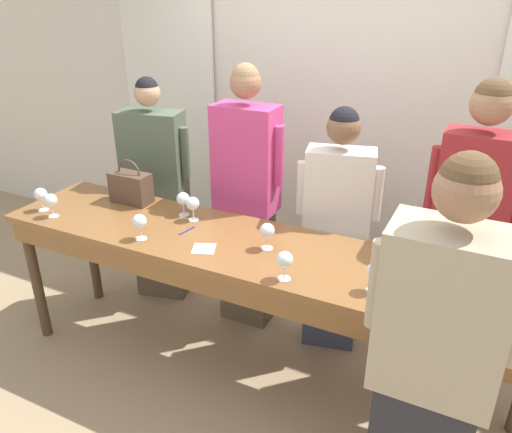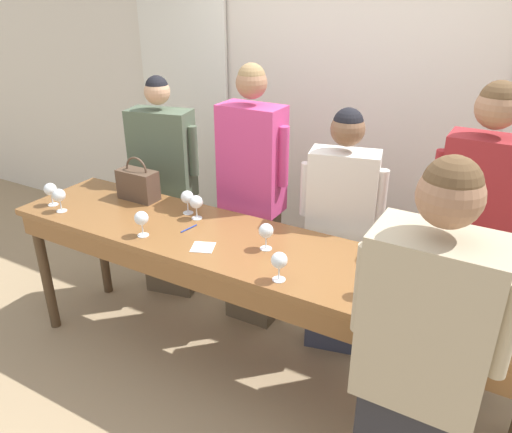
{
  "view_description": "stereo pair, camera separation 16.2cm",
  "coord_description": "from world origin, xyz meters",
  "px_view_note": "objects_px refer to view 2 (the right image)",
  "views": [
    {
      "loc": [
        1.12,
        -2.21,
        2.29
      ],
      "look_at": [
        0.0,
        0.07,
        1.11
      ],
      "focal_mm": 35.0,
      "sensor_mm": 36.0,
      "label": 1
    },
    {
      "loc": [
        1.26,
        -2.14,
        2.29
      ],
      "look_at": [
        0.0,
        0.07,
        1.11
      ],
      "focal_mm": 35.0,
      "sensor_mm": 36.0,
      "label": 2
    }
  ],
  "objects_px": {
    "handbag": "(138,184)",
    "guest_striped_shirt": "(469,246)",
    "wine_glass_center_left": "(279,261)",
    "wine_glass_center_right": "(196,203)",
    "wine_glass_front_right": "(59,196)",
    "wine_glass_center_mid": "(50,190)",
    "guest_olive_jacket": "(165,191)",
    "wine_bottle": "(488,283)",
    "wine_glass_front_mid": "(141,219)",
    "wine_glass_back_left": "(187,198)",
    "wine_glass_back_mid": "(266,231)",
    "wine_glass_back_right": "(370,275)",
    "host_pouring": "(417,379)",
    "tasting_bar": "(247,263)",
    "guest_pink_top": "(252,200)",
    "guest_cream_sweater": "(339,234)"
  },
  "relations": [
    {
      "from": "guest_olive_jacket",
      "to": "host_pouring",
      "type": "height_order",
      "value": "host_pouring"
    },
    {
      "from": "guest_olive_jacket",
      "to": "host_pouring",
      "type": "relative_size",
      "value": 0.95
    },
    {
      "from": "handbag",
      "to": "guest_striped_shirt",
      "type": "xyz_separation_m",
      "value": [
        2.07,
        0.36,
        -0.09
      ]
    },
    {
      "from": "tasting_bar",
      "to": "guest_cream_sweater",
      "type": "distance_m",
      "value": 0.68
    },
    {
      "from": "wine_glass_back_mid",
      "to": "tasting_bar",
      "type": "bearing_deg",
      "value": -159.82
    },
    {
      "from": "wine_glass_front_right",
      "to": "wine_glass_center_left",
      "type": "distance_m",
      "value": 1.61
    },
    {
      "from": "tasting_bar",
      "to": "guest_striped_shirt",
      "type": "height_order",
      "value": "guest_striped_shirt"
    },
    {
      "from": "wine_glass_center_right",
      "to": "guest_olive_jacket",
      "type": "relative_size",
      "value": 0.09
    },
    {
      "from": "wine_glass_center_left",
      "to": "wine_glass_back_left",
      "type": "relative_size",
      "value": 1.0
    },
    {
      "from": "guest_pink_top",
      "to": "guest_striped_shirt",
      "type": "bearing_deg",
      "value": 0.0
    },
    {
      "from": "handbag",
      "to": "guest_cream_sweater",
      "type": "xyz_separation_m",
      "value": [
        1.32,
        0.36,
        -0.21
      ]
    },
    {
      "from": "guest_cream_sweater",
      "to": "wine_bottle",
      "type": "bearing_deg",
      "value": -31.62
    },
    {
      "from": "wine_glass_front_mid",
      "to": "wine_bottle",
      "type": "bearing_deg",
      "value": 6.89
    },
    {
      "from": "wine_bottle",
      "to": "wine_glass_center_left",
      "type": "bearing_deg",
      "value": -164.44
    },
    {
      "from": "wine_bottle",
      "to": "wine_glass_center_left",
      "type": "relative_size",
      "value": 2.27
    },
    {
      "from": "wine_glass_back_right",
      "to": "guest_pink_top",
      "type": "xyz_separation_m",
      "value": [
        -1.05,
        0.72,
        -0.11
      ]
    },
    {
      "from": "wine_glass_front_mid",
      "to": "host_pouring",
      "type": "xyz_separation_m",
      "value": [
        1.67,
        -0.34,
        -0.14
      ]
    },
    {
      "from": "wine_bottle",
      "to": "handbag",
      "type": "bearing_deg",
      "value": 175.15
    },
    {
      "from": "wine_glass_center_mid",
      "to": "wine_glass_back_left",
      "type": "distance_m",
      "value": 0.93
    },
    {
      "from": "tasting_bar",
      "to": "guest_cream_sweater",
      "type": "xyz_separation_m",
      "value": [
        0.33,
        0.59,
        0.0
      ]
    },
    {
      "from": "wine_glass_front_mid",
      "to": "wine_glass_back_left",
      "type": "height_order",
      "value": "same"
    },
    {
      "from": "wine_glass_front_mid",
      "to": "guest_striped_shirt",
      "type": "relative_size",
      "value": 0.08
    },
    {
      "from": "wine_glass_back_right",
      "to": "host_pouring",
      "type": "distance_m",
      "value": 0.54
    },
    {
      "from": "wine_glass_back_mid",
      "to": "wine_glass_back_right",
      "type": "height_order",
      "value": "same"
    },
    {
      "from": "guest_cream_sweater",
      "to": "host_pouring",
      "type": "height_order",
      "value": "host_pouring"
    },
    {
      "from": "wine_glass_front_mid",
      "to": "wine_glass_back_left",
      "type": "bearing_deg",
      "value": 84.34
    },
    {
      "from": "wine_bottle",
      "to": "wine_glass_back_left",
      "type": "bearing_deg",
      "value": 174.71
    },
    {
      "from": "wine_bottle",
      "to": "guest_olive_jacket",
      "type": "xyz_separation_m",
      "value": [
        -2.3,
        0.55,
        -0.21
      ]
    },
    {
      "from": "wine_glass_back_right",
      "to": "host_pouring",
      "type": "bearing_deg",
      "value": -50.07
    },
    {
      "from": "guest_pink_top",
      "to": "guest_striped_shirt",
      "type": "distance_m",
      "value": 1.39
    },
    {
      "from": "wine_bottle",
      "to": "wine_glass_center_mid",
      "type": "bearing_deg",
      "value": -176.18
    },
    {
      "from": "wine_glass_back_left",
      "to": "wine_glass_back_mid",
      "type": "xyz_separation_m",
      "value": [
        0.66,
        -0.17,
        0.0
      ]
    },
    {
      "from": "wine_bottle",
      "to": "wine_glass_back_mid",
      "type": "relative_size",
      "value": 2.27
    },
    {
      "from": "guest_pink_top",
      "to": "wine_glass_center_right",
      "type": "bearing_deg",
      "value": -109.91
    },
    {
      "from": "wine_glass_front_right",
      "to": "wine_glass_center_mid",
      "type": "bearing_deg",
      "value": 162.4
    },
    {
      "from": "wine_glass_center_right",
      "to": "wine_glass_back_right",
      "type": "relative_size",
      "value": 1.0
    },
    {
      "from": "wine_glass_front_right",
      "to": "guest_striped_shirt",
      "type": "relative_size",
      "value": 0.08
    },
    {
      "from": "wine_glass_center_left",
      "to": "guest_olive_jacket",
      "type": "relative_size",
      "value": 0.09
    },
    {
      "from": "wine_glass_center_mid",
      "to": "wine_glass_back_mid",
      "type": "height_order",
      "value": "same"
    },
    {
      "from": "wine_glass_center_left",
      "to": "wine_glass_center_right",
      "type": "relative_size",
      "value": 1.0
    },
    {
      "from": "wine_glass_center_right",
      "to": "guest_striped_shirt",
      "type": "xyz_separation_m",
      "value": [
        1.55,
        0.42,
        -0.09
      ]
    },
    {
      "from": "guest_pink_top",
      "to": "wine_bottle",
      "type": "bearing_deg",
      "value": -19.76
    },
    {
      "from": "handbag",
      "to": "wine_glass_center_left",
      "type": "distance_m",
      "value": 1.38
    },
    {
      "from": "wine_glass_center_mid",
      "to": "guest_pink_top",
      "type": "xyz_separation_m",
      "value": [
        1.11,
        0.73,
        -0.11
      ]
    },
    {
      "from": "handbag",
      "to": "wine_glass_back_mid",
      "type": "bearing_deg",
      "value": -9.96
    },
    {
      "from": "handbag",
      "to": "guest_striped_shirt",
      "type": "bearing_deg",
      "value": 9.94
    },
    {
      "from": "wine_glass_center_mid",
      "to": "wine_glass_center_right",
      "type": "height_order",
      "value": "same"
    },
    {
      "from": "handbag",
      "to": "wine_glass_back_left",
      "type": "distance_m",
      "value": 0.43
    },
    {
      "from": "guest_olive_jacket",
      "to": "wine_glass_center_mid",
      "type": "bearing_deg",
      "value": -115.7
    },
    {
      "from": "guest_cream_sweater",
      "to": "host_pouring",
      "type": "xyz_separation_m",
      "value": [
        0.75,
        -1.12,
        0.06
      ]
    }
  ]
}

